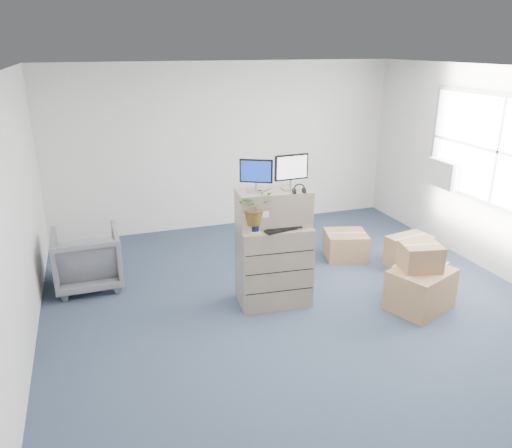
% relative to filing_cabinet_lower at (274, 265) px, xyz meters
% --- Properties ---
extents(ground, '(7.00, 7.00, 0.00)m').
position_rel_filing_cabinet_lower_xyz_m(ground, '(0.23, -0.54, -0.50)').
color(ground, '#29354A').
rests_on(ground, ground).
extents(wall_back, '(6.00, 0.02, 2.80)m').
position_rel_filing_cabinet_lower_xyz_m(wall_back, '(0.23, 2.97, 0.90)').
color(wall_back, silver).
rests_on(wall_back, ground).
extents(window, '(0.07, 2.72, 1.52)m').
position_rel_filing_cabinet_lower_xyz_m(window, '(3.18, -0.04, 1.20)').
color(window, gray).
rests_on(window, wall_right).
extents(ac_unit, '(0.24, 0.60, 0.40)m').
position_rel_filing_cabinet_lower_xyz_m(ac_unit, '(3.10, 0.86, 0.70)').
color(ac_unit, silver).
rests_on(ac_unit, wall_right).
extents(filing_cabinet_lower, '(0.91, 0.60, 1.01)m').
position_rel_filing_cabinet_lower_xyz_m(filing_cabinet_lower, '(0.00, 0.00, 0.00)').
color(filing_cabinet_lower, '#84715B').
rests_on(filing_cabinet_lower, ground).
extents(filing_cabinet_upper, '(0.90, 0.51, 0.43)m').
position_rel_filing_cabinet_lower_xyz_m(filing_cabinet_upper, '(0.00, 0.05, 0.72)').
color(filing_cabinet_upper, '#84715B').
rests_on(filing_cabinet_upper, filing_cabinet_lower).
extents(monitor_left, '(0.35, 0.22, 0.38)m').
position_rel_filing_cabinet_lower_xyz_m(monitor_left, '(-0.21, 0.06, 1.15)').
color(monitor_left, '#99999E').
rests_on(monitor_left, filing_cabinet_upper).
extents(monitor_right, '(0.42, 0.17, 0.42)m').
position_rel_filing_cabinet_lower_xyz_m(monitor_right, '(0.21, 0.02, 1.17)').
color(monitor_right, '#99999E').
rests_on(monitor_right, filing_cabinet_upper).
extents(headphones, '(0.15, 0.03, 0.14)m').
position_rel_filing_cabinet_lower_xyz_m(headphones, '(0.24, -0.16, 0.98)').
color(headphones, black).
rests_on(headphones, filing_cabinet_upper).
extents(keyboard, '(0.52, 0.30, 0.03)m').
position_rel_filing_cabinet_lower_xyz_m(keyboard, '(0.05, -0.12, 0.52)').
color(keyboard, black).
rests_on(keyboard, filing_cabinet_lower).
extents(mouse, '(0.11, 0.08, 0.03)m').
position_rel_filing_cabinet_lower_xyz_m(mouse, '(0.30, -0.16, 0.52)').
color(mouse, silver).
rests_on(mouse, filing_cabinet_lower).
extents(water_bottle, '(0.07, 0.07, 0.25)m').
position_rel_filing_cabinet_lower_xyz_m(water_bottle, '(0.08, 0.04, 0.63)').
color(water_bottle, gray).
rests_on(water_bottle, filing_cabinet_lower).
extents(phone_dock, '(0.06, 0.05, 0.12)m').
position_rel_filing_cabinet_lower_xyz_m(phone_dock, '(-0.01, 0.07, 0.55)').
color(phone_dock, silver).
rests_on(phone_dock, filing_cabinet_lower).
extents(external_drive, '(0.22, 0.17, 0.06)m').
position_rel_filing_cabinet_lower_xyz_m(external_drive, '(0.36, 0.12, 0.53)').
color(external_drive, black).
rests_on(external_drive, filing_cabinet_lower).
extents(tissue_box, '(0.26, 0.15, 0.09)m').
position_rel_filing_cabinet_lower_xyz_m(tissue_box, '(0.34, 0.04, 0.61)').
color(tissue_box, '#4582EA').
rests_on(tissue_box, external_drive).
extents(potted_plant, '(0.49, 0.52, 0.44)m').
position_rel_filing_cabinet_lower_xyz_m(potted_plant, '(-0.28, -0.07, 0.75)').
color(potted_plant, '#A1BF9A').
rests_on(potted_plant, filing_cabinet_lower).
extents(office_chair, '(0.84, 0.79, 0.85)m').
position_rel_filing_cabinet_lower_xyz_m(office_chair, '(-2.17, 1.20, -0.08)').
color(office_chair, '#58585C').
rests_on(office_chair, ground).
extents(cardboard_boxes, '(1.43, 2.41, 0.82)m').
position_rel_filing_cabinet_lower_xyz_m(cardboard_boxes, '(1.75, -0.14, -0.24)').
color(cardboard_boxes, olive).
rests_on(cardboard_boxes, ground).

